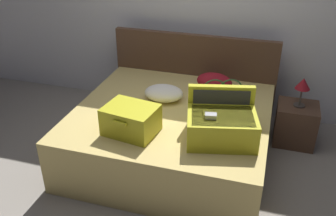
{
  "coord_description": "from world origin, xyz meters",
  "views": [
    {
      "loc": [
        0.91,
        -2.75,
        2.39
      ],
      "look_at": [
        0.0,
        0.26,
        0.66
      ],
      "focal_mm": 39.74,
      "sensor_mm": 36.0,
      "label": 1
    }
  ],
  "objects_px": {
    "pillow_near_headboard": "(214,82)",
    "bed": "(172,134)",
    "hard_case_medium": "(131,120)",
    "nightstand": "(295,124)",
    "duffel_bag": "(222,96)",
    "hard_case_large": "(221,124)",
    "table_lamp": "(303,85)",
    "pillow_center_head": "(164,93)"
  },
  "relations": [
    {
      "from": "pillow_near_headboard",
      "to": "nightstand",
      "type": "xyz_separation_m",
      "value": [
        0.94,
        0.04,
        -0.42
      ]
    },
    {
      "from": "bed",
      "to": "pillow_center_head",
      "type": "height_order",
      "value": "pillow_center_head"
    },
    {
      "from": "bed",
      "to": "duffel_bag",
      "type": "distance_m",
      "value": 0.66
    },
    {
      "from": "duffel_bag",
      "to": "table_lamp",
      "type": "relative_size",
      "value": 1.85
    },
    {
      "from": "hard_case_medium",
      "to": "hard_case_large",
      "type": "bearing_deg",
      "value": 18.25
    },
    {
      "from": "pillow_center_head",
      "to": "nightstand",
      "type": "distance_m",
      "value": 1.53
    },
    {
      "from": "hard_case_medium",
      "to": "pillow_center_head",
      "type": "xyz_separation_m",
      "value": [
        0.09,
        0.7,
        -0.05
      ]
    },
    {
      "from": "hard_case_large",
      "to": "bed",
      "type": "bearing_deg",
      "value": 133.51
    },
    {
      "from": "duffel_bag",
      "to": "pillow_center_head",
      "type": "height_order",
      "value": "duffel_bag"
    },
    {
      "from": "nightstand",
      "to": "table_lamp",
      "type": "relative_size",
      "value": 1.41
    },
    {
      "from": "bed",
      "to": "nightstand",
      "type": "xyz_separation_m",
      "value": [
        1.25,
        0.67,
        -0.05
      ]
    },
    {
      "from": "bed",
      "to": "table_lamp",
      "type": "distance_m",
      "value": 1.48
    },
    {
      "from": "hard_case_medium",
      "to": "duffel_bag",
      "type": "height_order",
      "value": "duffel_bag"
    },
    {
      "from": "duffel_bag",
      "to": "nightstand",
      "type": "distance_m",
      "value": 1.0
    },
    {
      "from": "bed",
      "to": "pillow_near_headboard",
      "type": "bearing_deg",
      "value": 63.2
    },
    {
      "from": "pillow_near_headboard",
      "to": "bed",
      "type": "bearing_deg",
      "value": -116.8
    },
    {
      "from": "pillow_near_headboard",
      "to": "table_lamp",
      "type": "xyz_separation_m",
      "value": [
        0.94,
        0.04,
        0.06
      ]
    },
    {
      "from": "hard_case_medium",
      "to": "table_lamp",
      "type": "relative_size",
      "value": 1.54
    },
    {
      "from": "pillow_near_headboard",
      "to": "nightstand",
      "type": "relative_size",
      "value": 0.88
    },
    {
      "from": "bed",
      "to": "hard_case_medium",
      "type": "relative_size",
      "value": 3.84
    },
    {
      "from": "nightstand",
      "to": "pillow_center_head",
      "type": "bearing_deg",
      "value": -161.65
    },
    {
      "from": "hard_case_large",
      "to": "pillow_near_headboard",
      "type": "xyz_separation_m",
      "value": [
        -0.24,
        0.98,
        -0.06
      ]
    },
    {
      "from": "duffel_bag",
      "to": "table_lamp",
      "type": "height_order",
      "value": "duffel_bag"
    },
    {
      "from": "pillow_near_headboard",
      "to": "table_lamp",
      "type": "relative_size",
      "value": 1.24
    },
    {
      "from": "hard_case_large",
      "to": "hard_case_medium",
      "type": "distance_m",
      "value": 0.81
    },
    {
      "from": "hard_case_medium",
      "to": "duffel_bag",
      "type": "relative_size",
      "value": 0.83
    },
    {
      "from": "duffel_bag",
      "to": "pillow_center_head",
      "type": "relative_size",
      "value": 1.47
    },
    {
      "from": "hard_case_large",
      "to": "table_lamp",
      "type": "xyz_separation_m",
      "value": [
        0.69,
        1.03,
        -0.0
      ]
    },
    {
      "from": "pillow_center_head",
      "to": "pillow_near_headboard",
      "type": "bearing_deg",
      "value": 42.24
    },
    {
      "from": "pillow_center_head",
      "to": "hard_case_large",
      "type": "bearing_deg",
      "value": -38.71
    },
    {
      "from": "hard_case_medium",
      "to": "nightstand",
      "type": "xyz_separation_m",
      "value": [
        1.49,
        1.16,
        -0.46
      ]
    },
    {
      "from": "nightstand",
      "to": "pillow_near_headboard",
      "type": "bearing_deg",
      "value": -177.32
    },
    {
      "from": "hard_case_large",
      "to": "hard_case_medium",
      "type": "height_order",
      "value": "hard_case_large"
    },
    {
      "from": "duffel_bag",
      "to": "table_lamp",
      "type": "xyz_separation_m",
      "value": [
        0.79,
        0.42,
        0.03
      ]
    },
    {
      "from": "bed",
      "to": "hard_case_medium",
      "type": "distance_m",
      "value": 0.69
    },
    {
      "from": "hard_case_medium",
      "to": "duffel_bag",
      "type": "bearing_deg",
      "value": 55.12
    },
    {
      "from": "hard_case_medium",
      "to": "nightstand",
      "type": "height_order",
      "value": "hard_case_medium"
    },
    {
      "from": "pillow_center_head",
      "to": "table_lamp",
      "type": "relative_size",
      "value": 1.26
    },
    {
      "from": "hard_case_medium",
      "to": "pillow_near_headboard",
      "type": "bearing_deg",
      "value": 72.24
    },
    {
      "from": "table_lamp",
      "to": "hard_case_large",
      "type": "bearing_deg",
      "value": -124.04
    },
    {
      "from": "hard_case_medium",
      "to": "duffel_bag",
      "type": "distance_m",
      "value": 1.02
    },
    {
      "from": "hard_case_medium",
      "to": "duffel_bag",
      "type": "xyz_separation_m",
      "value": [
        0.7,
        0.74,
        -0.01
      ]
    }
  ]
}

